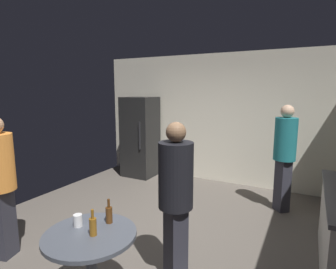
# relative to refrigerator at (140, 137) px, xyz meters

# --- Properties ---
(ground_plane) EXTENTS (5.20, 5.20, 0.10)m
(ground_plane) POSITION_rel_refrigerator_xyz_m (1.65, -2.20, -0.95)
(ground_plane) COLOR #5B544C
(wall_back) EXTENTS (5.32, 0.06, 2.70)m
(wall_back) POSITION_rel_refrigerator_xyz_m (1.65, 0.43, 0.45)
(wall_back) COLOR silver
(wall_back) RESTS_ON ground_plane
(refrigerator) EXTENTS (0.70, 0.68, 1.80)m
(refrigerator) POSITION_rel_refrigerator_xyz_m (0.00, 0.00, 0.00)
(refrigerator) COLOR black
(refrigerator) RESTS_ON ground_plane
(foreground_table) EXTENTS (0.80, 0.80, 0.73)m
(foreground_table) POSITION_rel_refrigerator_xyz_m (1.81, -3.54, -0.27)
(foreground_table) COLOR #4C515B
(foreground_table) RESTS_ON ground_plane
(beer_bottle_amber) EXTENTS (0.06, 0.06, 0.23)m
(beer_bottle_amber) POSITION_rel_refrigerator_xyz_m (1.86, -3.55, -0.08)
(beer_bottle_amber) COLOR #8C5919
(beer_bottle_amber) RESTS_ON foreground_table
(beer_bottle_brown) EXTENTS (0.06, 0.06, 0.23)m
(beer_bottle_brown) POSITION_rel_refrigerator_xyz_m (1.84, -3.31, -0.08)
(beer_bottle_brown) COLOR #593314
(beer_bottle_brown) RESTS_ON foreground_table
(plastic_cup_white) EXTENTS (0.08, 0.08, 0.11)m
(plastic_cup_white) POSITION_rel_refrigerator_xyz_m (1.63, -3.50, -0.11)
(plastic_cup_white) COLOR white
(plastic_cup_white) RESTS_ON foreground_table
(person_in_teal_shirt) EXTENTS (0.48, 0.48, 1.73)m
(person_in_teal_shirt) POSITION_rel_refrigerator_xyz_m (3.09, -0.54, 0.11)
(person_in_teal_shirt) COLOR #2D2D38
(person_in_teal_shirt) RESTS_ON ground_plane
(person_in_black_shirt) EXTENTS (0.47, 0.47, 1.66)m
(person_in_black_shirt) POSITION_rel_refrigerator_xyz_m (2.31, -2.88, 0.07)
(person_in_black_shirt) COLOR #2D2D38
(person_in_black_shirt) RESTS_ON ground_plane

